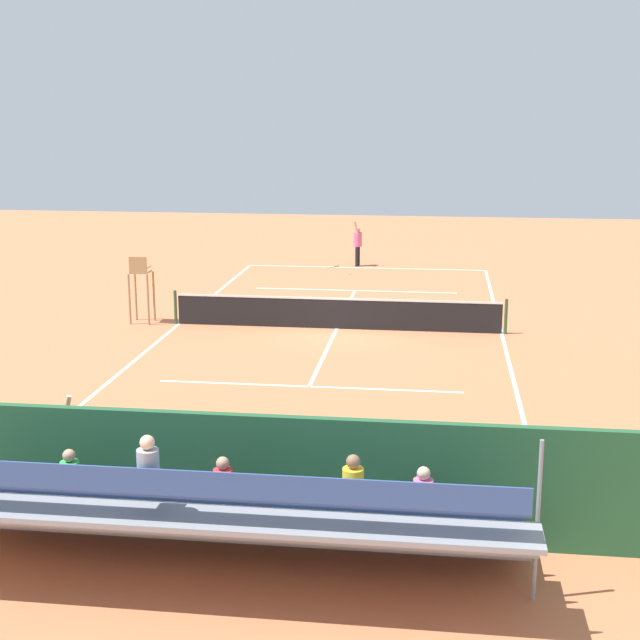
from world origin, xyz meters
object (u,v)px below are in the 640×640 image
at_px(line_judge, 61,450).
at_px(equipment_bag, 314,510).
at_px(umpire_chair, 141,282).
at_px(courtside_bench, 445,492).
at_px(tennis_net, 337,313).
at_px(tennis_player, 358,242).
at_px(tennis_racket, 331,267).
at_px(bleacher_stand, 221,516).
at_px(tennis_ball_near, 350,274).

bearing_deg(line_judge, equipment_bag, 179.82).
distance_m(umpire_chair, courtside_bench, 16.32).
bearing_deg(line_judge, tennis_net, -103.50).
bearing_deg(courtside_bench, tennis_player, -81.55).
bearing_deg(tennis_racket, bleacher_stand, 93.31).
bearing_deg(tennis_ball_near, tennis_racket, -59.76).
height_order(courtside_bench, equipment_bag, courtside_bench).
xyz_separation_m(tennis_net, tennis_ball_near, (0.53, -9.37, -0.47)).
distance_m(equipment_bag, tennis_player, 24.88).
xyz_separation_m(tennis_player, line_judge, (2.82, 24.80, 0.00)).
bearing_deg(tennis_ball_near, tennis_net, 93.26).
bearing_deg(tennis_player, tennis_net, 91.99).
bearing_deg(umpire_chair, tennis_ball_near, -121.15).
bearing_deg(courtside_bench, tennis_racket, -78.90).
xyz_separation_m(bleacher_stand, courtside_bench, (-3.24, -2.05, -0.35)).
distance_m(tennis_net, tennis_player, 11.43).
distance_m(equipment_bag, tennis_ball_near, 22.83).
relative_size(umpire_chair, tennis_racket, 3.79).
distance_m(tennis_net, tennis_racket, 11.13).
distance_m(courtside_bench, tennis_player, 24.96).
bearing_deg(equipment_bag, line_judge, -0.18).
relative_size(umpire_chair, equipment_bag, 2.38).
xyz_separation_m(tennis_player, tennis_ball_near, (0.14, 2.04, -0.98)).
bearing_deg(umpire_chair, equipment_bag, 118.65).
distance_m(umpire_chair, tennis_ball_near, 11.03).
bearing_deg(line_judge, tennis_ball_near, -96.72).
xyz_separation_m(courtside_bench, equipment_bag, (2.15, 0.13, -0.38)).
bearing_deg(equipment_bag, tennis_racket, -83.89).
bearing_deg(equipment_bag, tennis_net, -85.22).
height_order(equipment_bag, tennis_player, tennis_player).
height_order(equipment_bag, line_judge, line_judge).
bearing_deg(umpire_chair, tennis_player, -116.94).
xyz_separation_m(umpire_chair, equipment_bag, (-7.32, 13.40, -1.13)).
xyz_separation_m(umpire_chair, tennis_player, (-5.80, -11.42, -0.30)).
distance_m(bleacher_stand, tennis_racket, 26.40).
height_order(tennis_racket, tennis_ball_near, tennis_ball_near).
bearing_deg(courtside_bench, tennis_ball_near, -80.46).
bearing_deg(tennis_player, umpire_chair, 63.06).
relative_size(equipment_bag, tennis_player, 0.47).
distance_m(tennis_racket, line_judge, 24.48).
relative_size(courtside_bench, tennis_racket, 3.19).
distance_m(equipment_bag, line_judge, 4.42).
relative_size(equipment_bag, tennis_racket, 1.60).
bearing_deg(courtside_bench, tennis_net, -76.15).
bearing_deg(tennis_racket, umpire_chair, 66.86).
distance_m(bleacher_stand, equipment_bag, 2.33).
height_order(umpire_chair, courtside_bench, umpire_chair).
distance_m(bleacher_stand, line_judge, 3.78).
relative_size(courtside_bench, tennis_ball_near, 27.27).
relative_size(umpire_chair, tennis_ball_near, 32.42).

